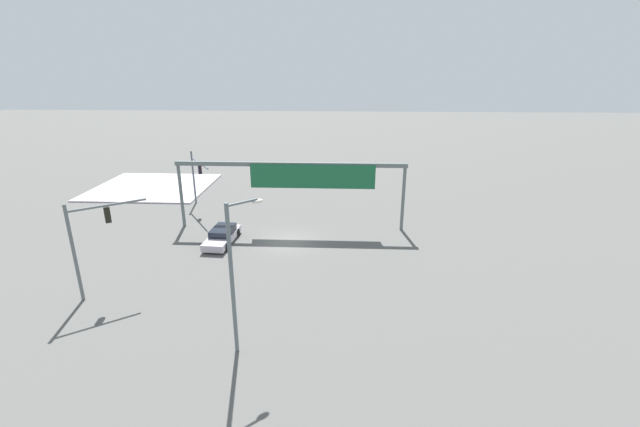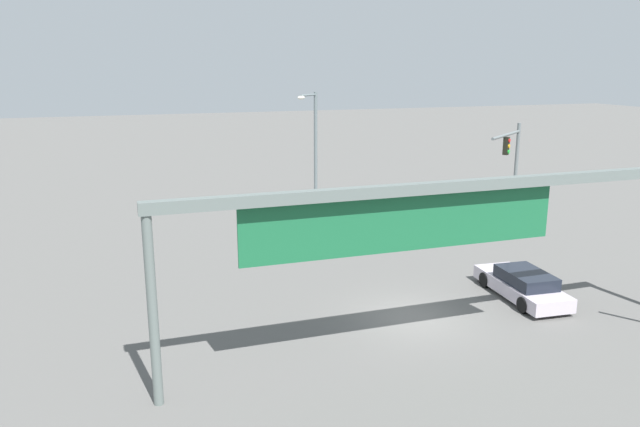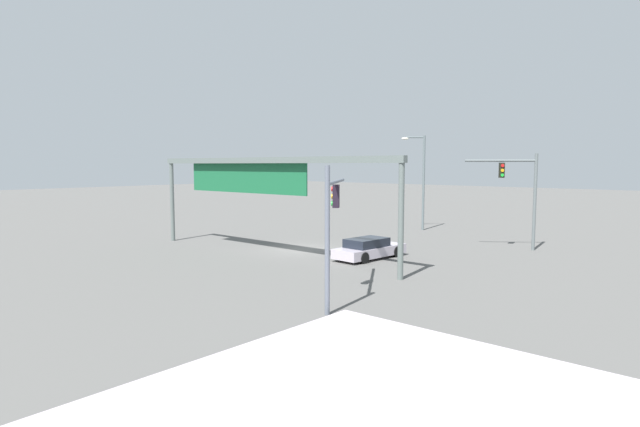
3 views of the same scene
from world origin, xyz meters
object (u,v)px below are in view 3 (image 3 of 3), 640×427
(streetlamp_curved_arm, at_px, (421,176))
(sedan_car_approaching, at_px, (369,249))
(traffic_signal_near_corner, at_px, (520,186))
(traffic_signal_opposite_side, at_px, (332,212))

(streetlamp_curved_arm, relative_size, sedan_car_approaching, 1.61)
(traffic_signal_near_corner, bearing_deg, traffic_signal_opposite_side, 50.70)
(traffic_signal_near_corner, relative_size, traffic_signal_opposite_side, 1.13)
(traffic_signal_opposite_side, xyz_separation_m, streetlamp_curved_arm, (-9.30, 22.58, 0.89))
(traffic_signal_near_corner, bearing_deg, sedan_car_approaching, 20.98)
(traffic_signal_opposite_side, relative_size, streetlamp_curved_arm, 0.69)
(traffic_signal_near_corner, relative_size, sedan_car_approaching, 1.27)
(traffic_signal_opposite_side, bearing_deg, streetlamp_curved_arm, -10.75)
(traffic_signal_opposite_side, xyz_separation_m, sedan_car_approaching, (-4.75, 9.02, -3.04))
(traffic_signal_opposite_side, height_order, streetlamp_curved_arm, streetlamp_curved_arm)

